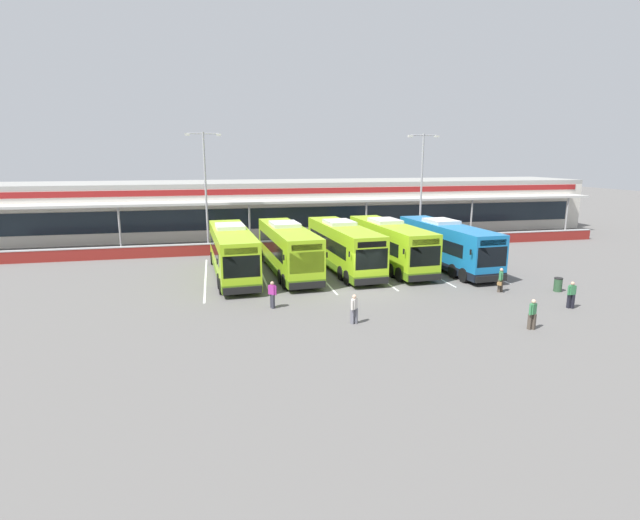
{
  "coord_description": "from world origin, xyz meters",
  "views": [
    {
      "loc": [
        -9.65,
        -29.28,
        8.72
      ],
      "look_at": [
        -2.49,
        3.0,
        1.6
      ],
      "focal_mm": 26.83,
      "sensor_mm": 36.0,
      "label": 1
    }
  ],
  "objects_px": {
    "pedestrian_near_bin": "(354,308)",
    "litter_bin": "(558,284)",
    "coach_bus_rightmost": "(446,246)",
    "pedestrian_in_dark_coat": "(572,294)",
    "pedestrian_with_handbag": "(501,279)",
    "lamp_post_west": "(205,184)",
    "coach_bus_centre": "(343,247)",
    "coach_bus_right_centre": "(389,245)",
    "coach_bus_leftmost": "(232,253)",
    "pedestrian_approaching_bus": "(533,313)",
    "lamp_post_centre": "(422,182)",
    "coach_bus_left_centre": "(288,250)",
    "pedestrian_child": "(272,294)"
  },
  "relations": [
    {
      "from": "coach_bus_rightmost",
      "to": "pedestrian_near_bin",
      "type": "height_order",
      "value": "coach_bus_rightmost"
    },
    {
      "from": "coach_bus_rightmost",
      "to": "lamp_post_west",
      "type": "height_order",
      "value": "lamp_post_west"
    },
    {
      "from": "lamp_post_west",
      "to": "litter_bin",
      "type": "height_order",
      "value": "lamp_post_west"
    },
    {
      "from": "lamp_post_west",
      "to": "lamp_post_centre",
      "type": "height_order",
      "value": "same"
    },
    {
      "from": "pedestrian_near_bin",
      "to": "pedestrian_child",
      "type": "bearing_deg",
      "value": 136.96
    },
    {
      "from": "pedestrian_child",
      "to": "coach_bus_leftmost",
      "type": "bearing_deg",
      "value": 103.22
    },
    {
      "from": "coach_bus_centre",
      "to": "pedestrian_with_handbag",
      "type": "bearing_deg",
      "value": -45.73
    },
    {
      "from": "coach_bus_centre",
      "to": "coach_bus_rightmost",
      "type": "xyz_separation_m",
      "value": [
        8.26,
        -1.12,
        0.0
      ]
    },
    {
      "from": "lamp_post_centre",
      "to": "litter_bin",
      "type": "relative_size",
      "value": 11.83
    },
    {
      "from": "pedestrian_near_bin",
      "to": "litter_bin",
      "type": "bearing_deg",
      "value": 11.78
    },
    {
      "from": "pedestrian_with_handbag",
      "to": "pedestrian_child",
      "type": "distance_m",
      "value": 15.08
    },
    {
      "from": "pedestrian_child",
      "to": "lamp_post_centre",
      "type": "xyz_separation_m",
      "value": [
        17.45,
        18.38,
        5.42
      ]
    },
    {
      "from": "pedestrian_in_dark_coat",
      "to": "lamp_post_west",
      "type": "bearing_deg",
      "value": 131.93
    },
    {
      "from": "pedestrian_approaching_bus",
      "to": "litter_bin",
      "type": "relative_size",
      "value": 1.74
    },
    {
      "from": "pedestrian_in_dark_coat",
      "to": "lamp_post_centre",
      "type": "xyz_separation_m",
      "value": [
        0.3,
        22.24,
        5.42
      ]
    },
    {
      "from": "coach_bus_left_centre",
      "to": "pedestrian_in_dark_coat",
      "type": "bearing_deg",
      "value": -40.03
    },
    {
      "from": "coach_bus_left_centre",
      "to": "pedestrian_near_bin",
      "type": "distance_m",
      "value": 12.47
    },
    {
      "from": "coach_bus_rightmost",
      "to": "lamp_post_centre",
      "type": "height_order",
      "value": "lamp_post_centre"
    },
    {
      "from": "pedestrian_with_handbag",
      "to": "pedestrian_child",
      "type": "height_order",
      "value": "same"
    },
    {
      "from": "coach_bus_centre",
      "to": "coach_bus_right_centre",
      "type": "bearing_deg",
      "value": 1.34
    },
    {
      "from": "coach_bus_centre",
      "to": "pedestrian_approaching_bus",
      "type": "distance_m",
      "value": 16.4
    },
    {
      "from": "coach_bus_leftmost",
      "to": "pedestrian_near_bin",
      "type": "height_order",
      "value": "coach_bus_leftmost"
    },
    {
      "from": "coach_bus_left_centre",
      "to": "litter_bin",
      "type": "bearing_deg",
      "value": -28.86
    },
    {
      "from": "coach_bus_rightmost",
      "to": "lamp_post_west",
      "type": "relative_size",
      "value": 1.12
    },
    {
      "from": "coach_bus_left_centre",
      "to": "pedestrian_child",
      "type": "bearing_deg",
      "value": -104.54
    },
    {
      "from": "coach_bus_centre",
      "to": "coach_bus_rightmost",
      "type": "height_order",
      "value": "same"
    },
    {
      "from": "pedestrian_child",
      "to": "lamp_post_west",
      "type": "distance_m",
      "value": 20.57
    },
    {
      "from": "coach_bus_leftmost",
      "to": "litter_bin",
      "type": "xyz_separation_m",
      "value": [
        20.89,
        -8.89,
        -1.32
      ]
    },
    {
      "from": "coach_bus_leftmost",
      "to": "coach_bus_rightmost",
      "type": "xyz_separation_m",
      "value": [
        16.9,
        -0.71,
        0.0
      ]
    },
    {
      "from": "coach_bus_left_centre",
      "to": "pedestrian_with_handbag",
      "type": "relative_size",
      "value": 7.58
    },
    {
      "from": "lamp_post_west",
      "to": "lamp_post_centre",
      "type": "relative_size",
      "value": 1.0
    },
    {
      "from": "pedestrian_in_dark_coat",
      "to": "pedestrian_with_handbag",
      "type": "bearing_deg",
      "value": 117.4
    },
    {
      "from": "coach_bus_left_centre",
      "to": "pedestrian_approaching_bus",
      "type": "relative_size",
      "value": 7.58
    },
    {
      "from": "coach_bus_leftmost",
      "to": "pedestrian_in_dark_coat",
      "type": "xyz_separation_m",
      "value": [
        19.11,
        -12.21,
        -0.91
      ]
    },
    {
      "from": "lamp_post_centre",
      "to": "coach_bus_rightmost",
      "type": "bearing_deg",
      "value": -103.21
    },
    {
      "from": "coach_bus_rightmost",
      "to": "pedestrian_with_handbag",
      "type": "bearing_deg",
      "value": -88.87
    },
    {
      "from": "coach_bus_left_centre",
      "to": "pedestrian_near_bin",
      "type": "bearing_deg",
      "value": -82.25
    },
    {
      "from": "lamp_post_west",
      "to": "coach_bus_right_centre",
      "type": "bearing_deg",
      "value": -36.46
    },
    {
      "from": "pedestrian_with_handbag",
      "to": "pedestrian_approaching_bus",
      "type": "relative_size",
      "value": 1.0
    },
    {
      "from": "pedestrian_near_bin",
      "to": "coach_bus_leftmost",
      "type": "bearing_deg",
      "value": 116.1
    },
    {
      "from": "coach_bus_right_centre",
      "to": "pedestrian_approaching_bus",
      "type": "distance_m",
      "value": 15.51
    },
    {
      "from": "lamp_post_centre",
      "to": "coach_bus_right_centre",
      "type": "bearing_deg",
      "value": -125.85
    },
    {
      "from": "lamp_post_west",
      "to": "lamp_post_centre",
      "type": "xyz_separation_m",
      "value": [
        21.26,
        -1.09,
        0.0
      ]
    },
    {
      "from": "coach_bus_centre",
      "to": "pedestrian_child",
      "type": "bearing_deg",
      "value": -127.29
    },
    {
      "from": "coach_bus_right_centre",
      "to": "lamp_post_centre",
      "type": "bearing_deg",
      "value": 54.15
    },
    {
      "from": "pedestrian_with_handbag",
      "to": "pedestrian_child",
      "type": "relative_size",
      "value": 1.0
    },
    {
      "from": "pedestrian_child",
      "to": "lamp_post_west",
      "type": "xyz_separation_m",
      "value": [
        -3.81,
        19.47,
        5.42
      ]
    },
    {
      "from": "coach_bus_leftmost",
      "to": "coach_bus_right_centre",
      "type": "distance_m",
      "value": 12.54
    },
    {
      "from": "coach_bus_centre",
      "to": "pedestrian_with_handbag",
      "type": "relative_size",
      "value": 7.58
    },
    {
      "from": "pedestrian_in_dark_coat",
      "to": "coach_bus_rightmost",
      "type": "bearing_deg",
      "value": 100.92
    }
  ]
}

